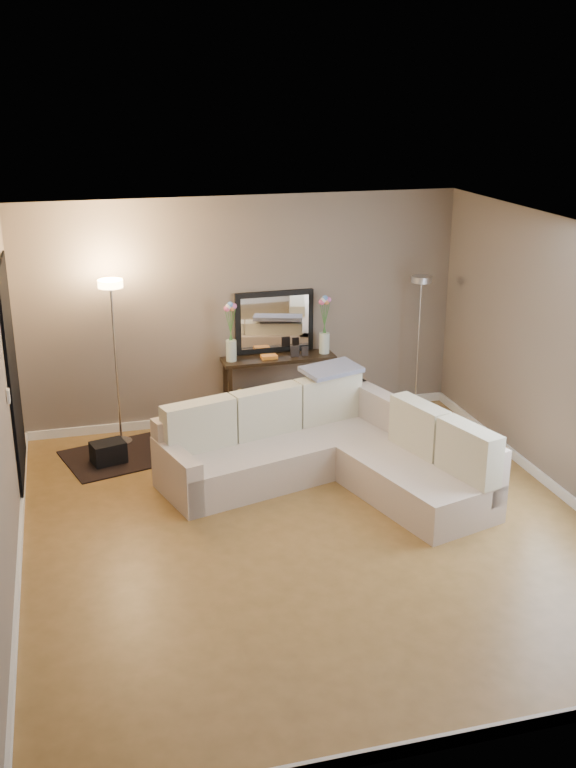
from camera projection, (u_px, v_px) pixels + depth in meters
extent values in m
cube|color=olive|center=(311.00, 530.00, 7.59)|extent=(5.00, 5.50, 0.01)
cube|color=white|center=(314.00, 237.00, 6.72)|extent=(5.00, 5.50, 0.01)
cube|color=#786B5D|center=(243.00, 312.00, 9.67)|extent=(5.00, 0.02, 2.60)
cube|color=#786B5D|center=(457.00, 560.00, 4.64)|extent=(5.00, 0.02, 2.60)
cube|color=white|center=(246.00, 415.00, 10.06)|extent=(5.00, 0.03, 0.10)
cube|color=white|center=(442.00, 742.00, 5.08)|extent=(5.00, 0.03, 0.10)
cube|color=white|center=(19.00, 563.00, 6.96)|extent=(0.03, 5.50, 0.10)
cube|color=white|center=(560.00, 492.00, 8.18)|extent=(0.03, 5.50, 0.10)
cube|color=black|center=(13.00, 376.00, 8.16)|extent=(0.02, 1.20, 2.20)
cube|color=white|center=(9.00, 396.00, 7.36)|extent=(0.02, 0.08, 0.12)
cube|color=beige|center=(281.00, 457.00, 8.60)|extent=(2.57, 1.48, 0.37)
cube|color=beige|center=(265.00, 423.00, 8.78)|extent=(2.39, 0.85, 0.52)
cube|color=beige|center=(177.00, 476.00, 8.03)|extent=(0.39, 0.86, 0.52)
cube|color=beige|center=(417.00, 483.00, 8.04)|extent=(1.22, 1.67, 0.37)
cube|color=beige|center=(417.00, 436.00, 8.46)|extent=(0.82, 2.30, 0.52)
cube|color=beige|center=(199.00, 426.00, 8.26)|extent=(0.76, 0.40, 0.49)
cube|color=beige|center=(266.00, 411.00, 8.62)|extent=(0.76, 0.40, 0.49)
cube|color=beige|center=(328.00, 398.00, 8.98)|extent=(0.76, 0.40, 0.49)
cube|color=beige|center=(419.00, 427.00, 8.24)|extent=(0.38, 0.70, 0.49)
cube|color=beige|center=(469.00, 452.00, 7.67)|extent=(0.38, 0.70, 0.49)
cube|color=gray|center=(332.00, 369.00, 8.92)|extent=(0.70, 0.54, 0.08)
cube|color=black|center=(278.00, 359.00, 9.74)|extent=(1.30, 0.36, 0.04)
cube|color=black|center=(231.00, 400.00, 9.59)|extent=(0.05, 0.05, 0.76)
cube|color=black|center=(225.00, 392.00, 9.85)|extent=(0.05, 0.05, 0.76)
cube|color=black|center=(331.00, 391.00, 9.90)|extent=(0.05, 0.05, 0.76)
cube|color=black|center=(324.00, 383.00, 10.15)|extent=(0.05, 0.05, 0.76)
cube|color=black|center=(279.00, 407.00, 9.94)|extent=(1.22, 0.33, 0.03)
cube|color=#BF3333|center=(234.00, 403.00, 9.77)|extent=(0.03, 0.16, 0.19)
cube|color=#3359A5|center=(237.00, 402.00, 9.77)|extent=(0.04, 0.16, 0.21)
cube|color=gold|center=(241.00, 401.00, 9.78)|extent=(0.04, 0.16, 0.23)
cube|color=#3F7F4C|center=(246.00, 402.00, 9.80)|extent=(0.05, 0.16, 0.19)
cube|color=#994C99|center=(250.00, 401.00, 9.81)|extent=(0.03, 0.16, 0.21)
cube|color=orange|center=(253.00, 399.00, 9.82)|extent=(0.04, 0.16, 0.23)
cube|color=#262626|center=(257.00, 401.00, 9.84)|extent=(0.04, 0.16, 0.19)
cube|color=#4C99B2|center=(261.00, 399.00, 9.85)|extent=(0.05, 0.16, 0.21)
cube|color=#B2A58C|center=(265.00, 398.00, 9.86)|extent=(0.03, 0.16, 0.23)
cube|color=brown|center=(269.00, 400.00, 9.87)|extent=(0.04, 0.16, 0.19)
cube|color=navy|center=(273.00, 398.00, 9.88)|extent=(0.04, 0.16, 0.21)
cube|color=gold|center=(277.00, 397.00, 9.89)|extent=(0.05, 0.16, 0.23)
cube|color=black|center=(275.00, 322.00, 9.76)|extent=(0.92, 0.05, 0.72)
cube|color=white|center=(275.00, 322.00, 9.74)|extent=(0.80, 0.02, 0.60)
cube|color=orange|center=(269.00, 357.00, 9.67)|extent=(0.18, 0.12, 0.04)
cube|color=black|center=(295.00, 351.00, 9.71)|extent=(0.10, 0.02, 0.13)
cube|color=black|center=(305.00, 351.00, 9.74)|extent=(0.08, 0.02, 0.11)
cylinder|color=silver|center=(231.00, 351.00, 9.55)|extent=(0.12, 0.12, 0.24)
cylinder|color=#38722D|center=(229.00, 327.00, 9.46)|extent=(0.10, 0.01, 0.41)
sphere|color=#E5598C|center=(227.00, 308.00, 9.38)|extent=(0.07, 0.07, 0.07)
cylinder|color=#38722D|center=(230.00, 326.00, 9.45)|extent=(0.06, 0.01, 0.44)
sphere|color=white|center=(228.00, 307.00, 9.38)|extent=(0.07, 0.07, 0.07)
cylinder|color=#38722D|center=(231.00, 325.00, 9.45)|extent=(0.01, 0.01, 0.46)
sphere|color=#598CE5|center=(230.00, 305.00, 9.38)|extent=(0.07, 0.07, 0.07)
cylinder|color=#38722D|center=(231.00, 327.00, 9.46)|extent=(0.05, 0.01, 0.42)
sphere|color=#E58C4C|center=(232.00, 308.00, 9.40)|extent=(0.07, 0.07, 0.07)
cylinder|color=#38722D|center=(232.00, 326.00, 9.46)|extent=(0.10, 0.01, 0.43)
sphere|color=#D866B2|center=(234.00, 306.00, 9.39)|extent=(0.07, 0.07, 0.07)
cylinder|color=silver|center=(324.00, 343.00, 9.83)|extent=(0.12, 0.12, 0.24)
cylinder|color=#38722D|center=(323.00, 320.00, 9.73)|extent=(0.10, 0.01, 0.41)
sphere|color=#E5598C|center=(322.00, 302.00, 9.66)|extent=(0.07, 0.07, 0.07)
cylinder|color=#38722D|center=(324.00, 319.00, 9.73)|extent=(0.06, 0.01, 0.44)
sphere|color=white|center=(323.00, 300.00, 9.66)|extent=(0.07, 0.07, 0.07)
cylinder|color=#38722D|center=(325.00, 318.00, 9.73)|extent=(0.01, 0.01, 0.46)
sphere|color=#598CE5|center=(325.00, 298.00, 9.66)|extent=(0.07, 0.07, 0.07)
cylinder|color=#38722D|center=(325.00, 320.00, 9.74)|extent=(0.05, 0.01, 0.42)
sphere|color=#E58C4C|center=(327.00, 302.00, 9.67)|extent=(0.07, 0.07, 0.07)
cylinder|color=#38722D|center=(326.00, 319.00, 9.74)|extent=(0.10, 0.01, 0.43)
sphere|color=#D866B2|center=(328.00, 300.00, 9.67)|extent=(0.07, 0.07, 0.07)
cylinder|color=silver|center=(121.00, 442.00, 9.40)|extent=(0.29, 0.29, 0.03)
cylinder|color=silver|center=(116.00, 367.00, 9.11)|extent=(0.03, 0.03, 1.74)
cylinder|color=#FFBF72|center=(110.00, 284.00, 8.81)|extent=(0.32, 0.32, 0.08)
cylinder|color=silver|center=(415.00, 412.00, 10.26)|extent=(0.27, 0.27, 0.03)
cylinder|color=silver|center=(418.00, 349.00, 9.99)|extent=(0.03, 0.03, 1.59)
cylinder|color=silver|center=(422.00, 279.00, 9.72)|extent=(0.30, 0.30, 0.07)
cube|color=black|center=(124.00, 455.00, 9.08)|extent=(1.39, 1.18, 0.02)
cube|color=black|center=(108.00, 452.00, 8.86)|extent=(0.39, 0.32, 0.22)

